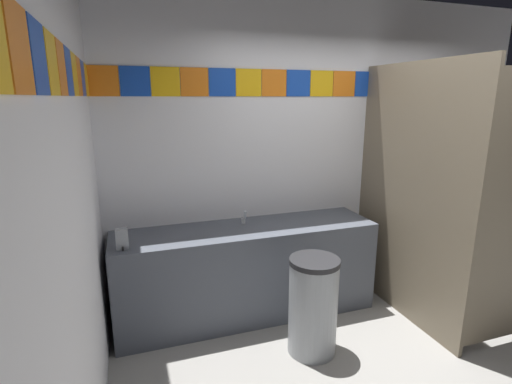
# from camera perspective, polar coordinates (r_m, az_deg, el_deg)

# --- Properties ---
(ground_plane) EXTENTS (9.46, 9.46, 0.00)m
(ground_plane) POSITION_cam_1_polar(r_m,az_deg,el_deg) (3.28, 23.81, -23.79)
(ground_plane) COLOR gray
(wall_back) EXTENTS (4.30, 0.09, 2.86)m
(wall_back) POSITION_cam_1_polar(r_m,az_deg,el_deg) (3.93, 10.54, 6.17)
(wall_back) COLOR silver
(wall_back) RESTS_ON ground_plane
(wall_side) EXTENTS (0.09, 3.04, 2.86)m
(wall_side) POSITION_cam_1_polar(r_m,az_deg,el_deg) (1.93, -26.59, -2.96)
(wall_side) COLOR silver
(wall_side) RESTS_ON ground_plane
(vanity_counter) EXTENTS (2.30, 0.59, 0.83)m
(vanity_counter) POSITION_cam_1_polar(r_m,az_deg,el_deg) (3.55, -1.31, -11.53)
(vanity_counter) COLOR #4C515B
(vanity_counter) RESTS_ON ground_plane
(faucet_center) EXTENTS (0.04, 0.10, 0.14)m
(faucet_center) POSITION_cam_1_polar(r_m,az_deg,el_deg) (3.46, -1.80, -3.97)
(faucet_center) COLOR silver
(faucet_center) RESTS_ON vanity_counter
(soap_dispenser) EXTENTS (0.09, 0.09, 0.16)m
(soap_dispenser) POSITION_cam_1_polar(r_m,az_deg,el_deg) (3.07, -19.18, -6.60)
(soap_dispenser) COLOR gray
(soap_dispenser) RESTS_ON vanity_counter
(stall_divider) EXTENTS (0.92, 1.42, 2.23)m
(stall_divider) POSITION_cam_1_polar(r_m,az_deg,el_deg) (3.54, 26.46, -1.18)
(stall_divider) COLOR #726651
(stall_divider) RESTS_ON ground_plane
(toilet) EXTENTS (0.39, 0.49, 0.74)m
(toilet) POSITION_cam_1_polar(r_m,az_deg,el_deg) (4.51, 24.34, -8.77)
(toilet) COLOR white
(toilet) RESTS_ON ground_plane
(trash_bin) EXTENTS (0.38, 0.38, 0.77)m
(trash_bin) POSITION_cam_1_polar(r_m,az_deg,el_deg) (3.11, 8.41, -16.28)
(trash_bin) COLOR #999EA3
(trash_bin) RESTS_ON ground_plane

